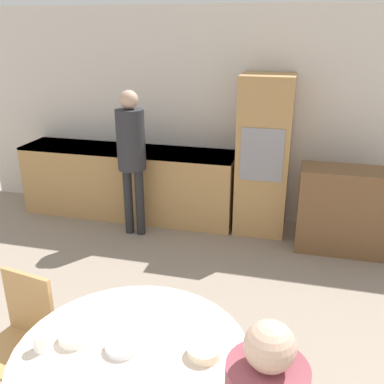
{
  "coord_description": "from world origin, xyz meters",
  "views": [
    {
      "loc": [
        0.8,
        -0.09,
        2.35
      ],
      "look_at": [
        0.02,
        2.99,
        1.12
      ],
      "focal_mm": 40.0,
      "sensor_mm": 36.0,
      "label": 1
    }
  ],
  "objects_px": {
    "bowl_centre": "(75,337)",
    "oven_unit": "(264,156)",
    "sideboard": "(351,211)",
    "chair_far_left": "(22,335)",
    "cup": "(41,342)",
    "bowl_far": "(123,346)",
    "person_standing": "(131,148)",
    "bowl_near": "(204,351)"
  },
  "relations": [
    {
      "from": "bowl_centre",
      "to": "oven_unit",
      "type": "bearing_deg",
      "value": 77.82
    },
    {
      "from": "sideboard",
      "to": "chair_far_left",
      "type": "distance_m",
      "value": 3.49
    },
    {
      "from": "oven_unit",
      "to": "cup",
      "type": "height_order",
      "value": "oven_unit"
    },
    {
      "from": "chair_far_left",
      "to": "bowl_far",
      "type": "height_order",
      "value": "chair_far_left"
    },
    {
      "from": "chair_far_left",
      "to": "person_standing",
      "type": "bearing_deg",
      "value": 105.28
    },
    {
      "from": "sideboard",
      "to": "cup",
      "type": "xyz_separation_m",
      "value": [
        -1.84,
        -3.02,
        0.34
      ]
    },
    {
      "from": "oven_unit",
      "to": "person_standing",
      "type": "bearing_deg",
      "value": -160.67
    },
    {
      "from": "bowl_far",
      "to": "cup",
      "type": "bearing_deg",
      "value": -165.47
    },
    {
      "from": "oven_unit",
      "to": "sideboard",
      "type": "bearing_deg",
      "value": -17.94
    },
    {
      "from": "cup",
      "to": "bowl_centre",
      "type": "xyz_separation_m",
      "value": [
        0.14,
        0.1,
        -0.02
      ]
    },
    {
      "from": "sideboard",
      "to": "chair_far_left",
      "type": "height_order",
      "value": "sideboard"
    },
    {
      "from": "person_standing",
      "to": "bowl_near",
      "type": "xyz_separation_m",
      "value": [
        1.45,
        -2.66,
        -0.28
      ]
    },
    {
      "from": "oven_unit",
      "to": "bowl_near",
      "type": "height_order",
      "value": "oven_unit"
    },
    {
      "from": "bowl_near",
      "to": "chair_far_left",
      "type": "bearing_deg",
      "value": 172.47
    },
    {
      "from": "bowl_centre",
      "to": "bowl_far",
      "type": "distance_m",
      "value": 0.28
    },
    {
      "from": "sideboard",
      "to": "person_standing",
      "type": "height_order",
      "value": "person_standing"
    },
    {
      "from": "bowl_centre",
      "to": "sideboard",
      "type": "bearing_deg",
      "value": 59.74
    },
    {
      "from": "chair_far_left",
      "to": "bowl_far",
      "type": "bearing_deg",
      "value": -5.59
    },
    {
      "from": "sideboard",
      "to": "bowl_near",
      "type": "distance_m",
      "value": 3.04
    },
    {
      "from": "oven_unit",
      "to": "bowl_near",
      "type": "bearing_deg",
      "value": -90.01
    },
    {
      "from": "cup",
      "to": "person_standing",
      "type": "bearing_deg",
      "value": 102.21
    },
    {
      "from": "bowl_near",
      "to": "bowl_centre",
      "type": "height_order",
      "value": "same"
    },
    {
      "from": "bowl_near",
      "to": "bowl_far",
      "type": "bearing_deg",
      "value": -171.55
    },
    {
      "from": "chair_far_left",
      "to": "cup",
      "type": "height_order",
      "value": "chair_far_left"
    },
    {
      "from": "oven_unit",
      "to": "bowl_far",
      "type": "relative_size",
      "value": 10.21
    },
    {
      "from": "cup",
      "to": "bowl_near",
      "type": "distance_m",
      "value": 0.85
    },
    {
      "from": "oven_unit",
      "to": "person_standing",
      "type": "distance_m",
      "value": 1.54
    },
    {
      "from": "chair_far_left",
      "to": "person_standing",
      "type": "xyz_separation_m",
      "value": [
        -0.23,
        2.5,
        0.55
      ]
    },
    {
      "from": "sideboard",
      "to": "oven_unit",
      "type": "bearing_deg",
      "value": 162.06
    },
    {
      "from": "oven_unit",
      "to": "bowl_centre",
      "type": "height_order",
      "value": "oven_unit"
    },
    {
      "from": "bowl_far",
      "to": "chair_far_left",
      "type": "bearing_deg",
      "value": 164.31
    },
    {
      "from": "chair_far_left",
      "to": "bowl_centre",
      "type": "relative_size",
      "value": 5.43
    },
    {
      "from": "person_standing",
      "to": "bowl_near",
      "type": "relative_size",
      "value": 9.84
    },
    {
      "from": "person_standing",
      "to": "bowl_centre",
      "type": "relative_size",
      "value": 10.17
    },
    {
      "from": "oven_unit",
      "to": "sideboard",
      "type": "distance_m",
      "value": 1.15
    },
    {
      "from": "bowl_far",
      "to": "bowl_near",
      "type": "bearing_deg",
      "value": 8.45
    },
    {
      "from": "person_standing",
      "to": "bowl_near",
      "type": "distance_m",
      "value": 3.05
    },
    {
      "from": "bowl_near",
      "to": "sideboard",
      "type": "bearing_deg",
      "value": 70.63
    },
    {
      "from": "cup",
      "to": "bowl_far",
      "type": "bearing_deg",
      "value": 14.53
    },
    {
      "from": "sideboard",
      "to": "person_standing",
      "type": "xyz_separation_m",
      "value": [
        -2.45,
        -0.18,
        0.6
      ]
    },
    {
      "from": "oven_unit",
      "to": "cup",
      "type": "bearing_deg",
      "value": -104.05
    },
    {
      "from": "person_standing",
      "to": "bowl_far",
      "type": "xyz_separation_m",
      "value": [
        1.03,
        -2.73,
        -0.28
      ]
    }
  ]
}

